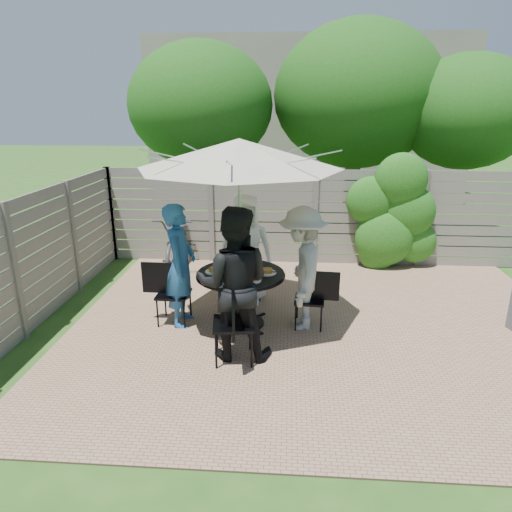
# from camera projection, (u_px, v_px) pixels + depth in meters

# --- Properties ---
(backyard_envelope) EXTENTS (60.00, 60.00, 5.00)m
(backyard_envelope) POSITION_uv_depth(u_px,v_px,m) (308.00, 117.00, 15.09)
(backyard_envelope) COLOR #275019
(backyard_envelope) RESTS_ON ground
(patio_table) EXTENTS (1.21, 1.21, 0.79)m
(patio_table) POSITION_uv_depth(u_px,v_px,m) (241.00, 289.00, 6.31)
(patio_table) COLOR black
(patio_table) RESTS_ON ground
(umbrella) EXTENTS (2.67, 2.67, 2.57)m
(umbrella) POSITION_uv_depth(u_px,v_px,m) (239.00, 154.00, 5.73)
(umbrella) COLOR silver
(umbrella) RESTS_ON ground
(chair_back) EXTENTS (0.51, 0.72, 0.96)m
(chair_back) POSITION_uv_depth(u_px,v_px,m) (247.00, 281.00, 7.30)
(chair_back) COLOR black
(chair_back) RESTS_ON ground
(person_back) EXTENTS (0.84, 0.55, 1.72)m
(person_back) POSITION_uv_depth(u_px,v_px,m) (246.00, 250.00, 7.00)
(person_back) COLOR white
(person_back) RESTS_ON ground
(chair_left) EXTENTS (0.66, 0.45, 0.90)m
(chair_left) POSITION_uv_depth(u_px,v_px,m) (173.00, 305.00, 6.45)
(chair_left) COLOR black
(chair_left) RESTS_ON ground
(person_left) EXTENTS (0.42, 0.64, 1.74)m
(person_left) POSITION_uv_depth(u_px,v_px,m) (180.00, 266.00, 6.25)
(person_left) COLOR #235B98
(person_left) RESTS_ON ground
(chair_front) EXTENTS (0.54, 0.75, 1.00)m
(chair_front) POSITION_uv_depth(u_px,v_px,m) (234.00, 339.00, 5.47)
(chair_front) COLOR black
(chair_front) RESTS_ON ground
(person_front) EXTENTS (0.92, 0.72, 1.89)m
(person_front) POSITION_uv_depth(u_px,v_px,m) (234.00, 284.00, 5.39)
(person_front) COLOR black
(person_front) RESTS_ON ground
(chair_right) EXTENTS (0.62, 0.43, 0.83)m
(chair_right) POSITION_uv_depth(u_px,v_px,m) (310.00, 310.00, 6.34)
(chair_right) COLOR black
(chair_right) RESTS_ON ground
(person_right) EXTENTS (0.65, 1.11, 1.72)m
(person_right) POSITION_uv_depth(u_px,v_px,m) (302.00, 269.00, 6.16)
(person_right) COLOR #A9A8A4
(person_right) RESTS_ON ground
(plate_back) EXTENTS (0.26, 0.26, 0.06)m
(plate_back) POSITION_uv_depth(u_px,v_px,m) (243.00, 262.00, 6.56)
(plate_back) COLOR white
(plate_back) RESTS_ON patio_table
(plate_left) EXTENTS (0.26, 0.26, 0.06)m
(plate_left) POSITION_uv_depth(u_px,v_px,m) (214.00, 270.00, 6.24)
(plate_left) COLOR white
(plate_left) RESTS_ON patio_table
(plate_front) EXTENTS (0.26, 0.26, 0.06)m
(plate_front) POSITION_uv_depth(u_px,v_px,m) (238.00, 281.00, 5.88)
(plate_front) COLOR white
(plate_front) RESTS_ON patio_table
(plate_right) EXTENTS (0.26, 0.26, 0.06)m
(plate_right) POSITION_uv_depth(u_px,v_px,m) (267.00, 272.00, 6.20)
(plate_right) COLOR white
(plate_right) RESTS_ON patio_table
(plate_extra) EXTENTS (0.24, 0.24, 0.06)m
(plate_extra) POSITION_uv_depth(u_px,v_px,m) (252.00, 279.00, 5.93)
(plate_extra) COLOR white
(plate_extra) RESTS_ON patio_table
(glass_back) EXTENTS (0.07, 0.07, 0.14)m
(glass_back) POSITION_uv_depth(u_px,v_px,m) (235.00, 262.00, 6.46)
(glass_back) COLOR silver
(glass_back) RESTS_ON patio_table
(glass_left) EXTENTS (0.07, 0.07, 0.14)m
(glass_left) POSITION_uv_depth(u_px,v_px,m) (221.00, 270.00, 6.12)
(glass_left) COLOR silver
(glass_left) RESTS_ON patio_table
(glass_front) EXTENTS (0.07, 0.07, 0.14)m
(glass_front) POSITION_uv_depth(u_px,v_px,m) (247.00, 275.00, 5.96)
(glass_front) COLOR silver
(glass_front) RESTS_ON patio_table
(glass_right) EXTENTS (0.07, 0.07, 0.14)m
(glass_right) POSITION_uv_depth(u_px,v_px,m) (260.00, 266.00, 6.29)
(glass_right) COLOR silver
(glass_right) RESTS_ON patio_table
(syrup_jug) EXTENTS (0.09, 0.09, 0.16)m
(syrup_jug) POSITION_uv_depth(u_px,v_px,m) (237.00, 266.00, 6.26)
(syrup_jug) COLOR #59280C
(syrup_jug) RESTS_ON patio_table
(coffee_cup) EXTENTS (0.08, 0.08, 0.12)m
(coffee_cup) POSITION_uv_depth(u_px,v_px,m) (249.00, 263.00, 6.41)
(coffee_cup) COLOR #C6B293
(coffee_cup) RESTS_ON patio_table
(bicycle) EXTENTS (0.73, 2.03, 1.06)m
(bicycle) POSITION_uv_depth(u_px,v_px,m) (180.00, 240.00, 8.63)
(bicycle) COLOR #333338
(bicycle) RESTS_ON ground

